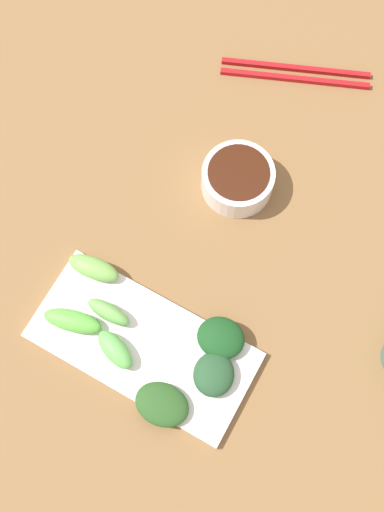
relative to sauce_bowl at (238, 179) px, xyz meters
name	(u,v)px	position (x,y,z in m)	size (l,w,h in m)	color
tabletop	(165,275)	(0.17, -0.02, -0.03)	(2.10, 2.10, 0.02)	brown
sauce_bowl	(238,179)	(0.00, 0.00, 0.00)	(0.10, 0.10, 0.05)	white
serving_plate	(143,345)	(0.27, 0.00, -0.02)	(0.14, 0.30, 0.01)	white
broccoli_stalk_0	(109,312)	(0.26, -0.06, 0.00)	(0.02, 0.06, 0.03)	#6BB153
broccoli_stalk_1	(118,351)	(0.29, -0.02, 0.00)	(0.03, 0.06, 0.03)	#62B754
broccoli_leafy_2	(214,374)	(0.26, 0.10, 0.00)	(0.06, 0.05, 0.02)	#254C2C
broccoli_leafy_3	(162,404)	(0.32, 0.06, 0.00)	(0.05, 0.07, 0.02)	#285120
broccoli_leafy_4	(221,338)	(0.21, 0.09, 0.00)	(0.06, 0.06, 0.03)	#17471D
broccoli_stalk_5	(94,268)	(0.21, -0.11, 0.00)	(0.03, 0.07, 0.02)	#73AE4F
broccoli_stalk_6	(73,321)	(0.29, -0.09, 0.00)	(0.03, 0.08, 0.02)	#5EB844
chopsticks	(295,74)	(-0.21, -0.01, -0.02)	(0.11, 0.22, 0.01)	#B1161A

